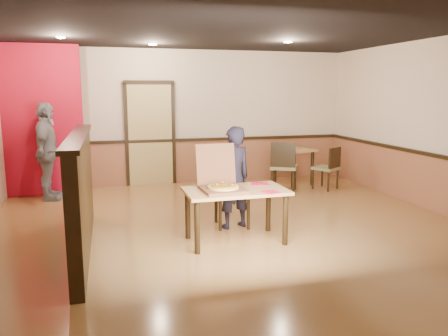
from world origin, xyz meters
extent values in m
plane|color=#A2733F|center=(0.00, 0.00, 0.00)|extent=(7.00, 7.00, 0.00)
plane|color=black|center=(0.00, 0.00, 2.80)|extent=(7.00, 7.00, 0.00)
plane|color=beige|center=(0.00, 3.50, 1.40)|extent=(7.00, 0.00, 7.00)
plane|color=beige|center=(3.50, 0.00, 1.40)|extent=(0.00, 7.00, 7.00)
cube|color=#975C3C|center=(0.00, 3.47, 0.45)|extent=(7.00, 0.04, 0.90)
cube|color=black|center=(0.00, 3.45, 0.92)|extent=(7.00, 0.06, 0.06)
cube|color=#975C3C|center=(3.47, 0.00, 0.45)|extent=(0.04, 7.00, 0.90)
cube|color=black|center=(3.45, 0.00, 0.92)|extent=(0.06, 7.00, 0.06)
cube|color=#D8BE6F|center=(-0.80, 3.46, 1.05)|extent=(0.90, 0.06, 2.10)
cube|color=black|center=(-2.00, -0.20, 0.70)|extent=(0.14, 3.00, 1.40)
cube|color=black|center=(-2.00, -0.20, 1.42)|extent=(0.20, 3.10, 0.05)
cube|color=#B70D25|center=(-2.90, 3.00, 1.40)|extent=(1.60, 0.20, 2.78)
cylinder|color=beige|center=(-2.30, 1.80, 2.78)|extent=(0.14, 0.14, 0.02)
cylinder|color=beige|center=(-0.80, 2.50, 2.78)|extent=(0.14, 0.14, 0.02)
cylinder|color=beige|center=(1.40, 1.50, 2.78)|extent=(0.14, 0.14, 0.02)
cube|color=tan|center=(-0.10, -0.43, 0.68)|extent=(1.32, 0.77, 0.04)
cylinder|color=black|center=(-0.67, -0.74, 0.33)|extent=(0.07, 0.07, 0.66)
cylinder|color=black|center=(-0.68, -0.15, 0.33)|extent=(0.07, 0.07, 0.66)
cylinder|color=black|center=(0.48, -0.72, 0.33)|extent=(0.07, 0.07, 0.66)
cylinder|color=black|center=(0.47, -0.13, 0.33)|extent=(0.07, 0.07, 0.66)
cube|color=olive|center=(0.04, 0.23, 0.49)|extent=(0.54, 0.54, 0.06)
cube|color=black|center=(0.07, 0.45, 0.76)|extent=(0.47, 0.09, 0.47)
cylinder|color=black|center=(-0.18, 0.05, 0.21)|extent=(0.05, 0.05, 0.43)
cylinder|color=black|center=(-0.14, 0.45, 0.21)|extent=(0.05, 0.05, 0.43)
cylinder|color=black|center=(0.23, 0.01, 0.21)|extent=(0.05, 0.05, 0.43)
cylinder|color=black|center=(0.26, 0.41, 0.21)|extent=(0.05, 0.05, 0.43)
cube|color=olive|center=(1.64, 2.09, 0.49)|extent=(0.67, 0.67, 0.06)
cube|color=black|center=(1.53, 1.90, 0.76)|extent=(0.43, 0.26, 0.47)
cylinder|color=black|center=(1.91, 2.17, 0.21)|extent=(0.05, 0.05, 0.43)
cylinder|color=black|center=(1.72, 1.82, 0.21)|extent=(0.05, 0.05, 0.43)
cylinder|color=black|center=(1.55, 2.37, 0.21)|extent=(0.05, 0.05, 0.43)
cylinder|color=black|center=(1.36, 2.01, 0.21)|extent=(0.05, 0.05, 0.43)
cube|color=olive|center=(2.54, 2.09, 0.43)|extent=(0.59, 0.59, 0.06)
cube|color=black|center=(2.64, 1.93, 0.66)|extent=(0.37, 0.24, 0.41)
cylinder|color=black|center=(2.59, 2.34, 0.19)|extent=(0.04, 0.04, 0.37)
cylinder|color=black|center=(2.78, 2.04, 0.19)|extent=(0.04, 0.04, 0.37)
cylinder|color=black|center=(2.29, 2.15, 0.19)|extent=(0.04, 0.04, 0.37)
cylinder|color=black|center=(2.48, 1.85, 0.19)|extent=(0.04, 0.04, 0.37)
cube|color=tan|center=(2.09, 2.64, 0.74)|extent=(0.90, 0.90, 0.04)
cylinder|color=black|center=(1.92, 2.30, 0.36)|extent=(0.07, 0.07, 0.72)
cylinder|color=black|center=(1.74, 2.81, 0.36)|extent=(0.07, 0.07, 0.72)
cylinder|color=black|center=(2.43, 2.48, 0.36)|extent=(0.07, 0.07, 0.72)
cylinder|color=black|center=(2.25, 2.99, 0.36)|extent=(0.07, 0.07, 0.72)
imported|color=black|center=(0.04, 0.15, 0.73)|extent=(0.61, 0.48, 1.47)
imported|color=gray|center=(-2.72, 2.59, 0.88)|extent=(0.50, 1.06, 1.76)
cube|color=brown|center=(-0.28, -0.49, 0.72)|extent=(0.56, 0.56, 0.04)
cube|color=brown|center=(-0.29, -0.17, 1.00)|extent=(0.54, 0.13, 0.52)
cylinder|color=#F7C75A|center=(-0.28, -0.49, 0.75)|extent=(0.47, 0.47, 0.03)
cube|color=red|center=(0.29, -0.71, 0.70)|extent=(0.22, 0.22, 0.00)
cylinder|color=silver|center=(0.26, -0.71, 0.71)|extent=(0.03, 0.17, 0.01)
cube|color=silver|center=(0.32, -0.71, 0.71)|extent=(0.04, 0.18, 0.00)
cube|color=red|center=(0.32, -0.21, 0.70)|extent=(0.27, 0.27, 0.01)
cylinder|color=silver|center=(0.29, -0.21, 0.71)|extent=(0.05, 0.19, 0.01)
cube|color=silver|center=(0.35, -0.21, 0.71)|extent=(0.06, 0.20, 0.00)
cylinder|color=#973A1B|center=(2.00, 2.56, 0.82)|extent=(0.05, 0.05, 0.13)
camera|label=1|loc=(-1.66, -5.69, 1.95)|focal=35.00mm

